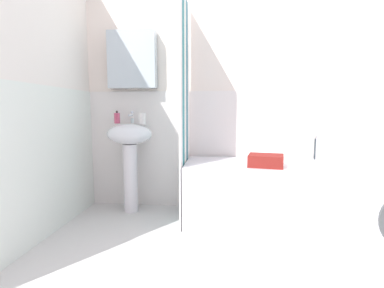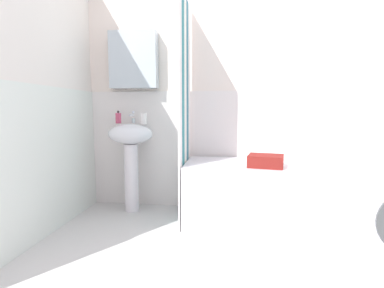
{
  "view_description": "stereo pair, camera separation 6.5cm",
  "coord_description": "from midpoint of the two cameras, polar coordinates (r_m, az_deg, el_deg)",
  "views": [
    {
      "loc": [
        -0.16,
        -1.69,
        1.0
      ],
      "look_at": [
        -0.42,
        0.85,
        0.71
      ],
      "focal_mm": 26.99,
      "sensor_mm": 36.0,
      "label": 1
    },
    {
      "loc": [
        -0.1,
        -1.69,
        1.0
      ],
      "look_at": [
        -0.42,
        0.85,
        0.71
      ],
      "focal_mm": 26.99,
      "sensor_mm": 36.0,
      "label": 2
    }
  ],
  "objects": [
    {
      "name": "faucet",
      "position": [
        2.95,
        -12.46,
        5.19
      ],
      "size": [
        0.03,
        0.12,
        0.12
      ],
      "color": "silver",
      "rests_on": "sink"
    },
    {
      "name": "shower_curtain",
      "position": [
        2.61,
        -2.17,
        6.53
      ],
      "size": [
        0.01,
        0.65,
        2.0
      ],
      "color": "white",
      "rests_on": "ground_plane"
    },
    {
      "name": "ground_plane",
      "position": [
        1.98,
        9.7,
        -24.6
      ],
      "size": [
        4.8,
        5.6,
        0.04
      ],
      "primitive_type": "cube",
      "color": "silver"
    },
    {
      "name": "wall_left_tiled",
      "position": [
        2.5,
        -29.73,
        8.37
      ],
      "size": [
        0.07,
        1.81,
        2.4
      ],
      "color": "white",
      "rests_on": "ground_plane"
    },
    {
      "name": "soap_dispenser",
      "position": [
        2.97,
        -15.2,
        4.98
      ],
      "size": [
        0.06,
        0.06,
        0.13
      ],
      "color": "#C14564",
      "rests_on": "sink"
    },
    {
      "name": "body_wash_bottle",
      "position": [
        3.01,
        23.67,
        -0.71
      ],
      "size": [
        0.06,
        0.06,
        0.23
      ],
      "color": "white",
      "rests_on": "bathtub"
    },
    {
      "name": "toothbrush_cup",
      "position": [
        2.82,
        -10.39,
        4.98
      ],
      "size": [
        0.06,
        0.06,
        0.1
      ],
      "primitive_type": "cylinder",
      "color": "silver",
      "rests_on": "sink"
    },
    {
      "name": "shampoo_bottle",
      "position": [
        3.09,
        28.18,
        -1.33
      ],
      "size": [
        0.05,
        0.05,
        0.17
      ],
      "color": "#30519E",
      "rests_on": "bathtub"
    },
    {
      "name": "sink",
      "position": [
        2.9,
        -12.83,
        -0.72
      ],
      "size": [
        0.44,
        0.34,
        0.88
      ],
      "color": "white",
      "rests_on": "ground_plane"
    },
    {
      "name": "bathtub",
      "position": [
        2.73,
        15.64,
        -9.25
      ],
      "size": [
        1.63,
        0.65,
        0.54
      ],
      "primitive_type": "cube",
      "color": "white",
      "rests_on": "ground_plane"
    },
    {
      "name": "towel_folded",
      "position": [
        2.48,
        13.65,
        -3.19
      ],
      "size": [
        0.32,
        0.29,
        0.1
      ],
      "primitive_type": "cube",
      "rotation": [
        0.0,
        0.0,
        -0.2
      ],
      "color": "maroon",
      "rests_on": "bathtub"
    },
    {
      "name": "conditioner_bottle",
      "position": [
        3.07,
        26.28,
        -1.47
      ],
      "size": [
        0.05,
        0.05,
        0.15
      ],
      "color": "#25804F",
      "rests_on": "bathtub"
    },
    {
      "name": "washer_dryer_stack",
      "position": [
        2.04,
        32.93,
        0.48
      ],
      "size": [
        0.58,
        0.62,
        1.65
      ],
      "color": "white",
      "rests_on": "ground_plane"
    },
    {
      "name": "lotion_bottle",
      "position": [
        2.99,
        23.05,
        -0.8
      ],
      "size": [
        0.07,
        0.07,
        0.22
      ],
      "color": "#212B31",
      "rests_on": "bathtub"
    },
    {
      "name": "wall_back_tiled",
      "position": [
        2.96,
        7.24,
        9.21
      ],
      "size": [
        3.6,
        0.18,
        2.4
      ],
      "color": "white",
      "rests_on": "ground_plane"
    }
  ]
}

